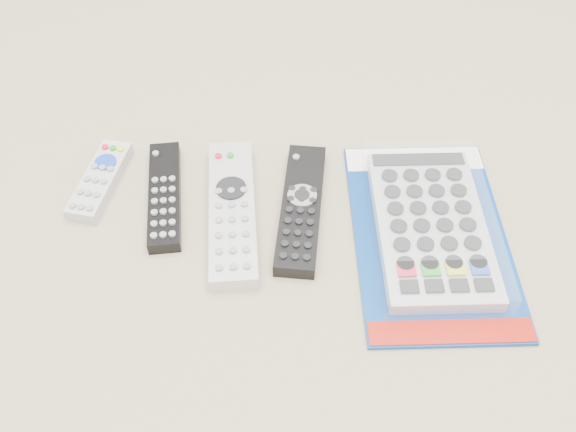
{
  "coord_description": "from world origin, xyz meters",
  "views": [
    {
      "loc": [
        0.03,
        -0.5,
        0.61
      ],
      "look_at": [
        0.0,
        0.0,
        0.01
      ],
      "focal_mm": 40.0,
      "sensor_mm": 36.0,
      "label": 1
    }
  ],
  "objects_px": {
    "remote_slim_black": "(165,195)",
    "remote_small_grey": "(100,180)",
    "remote_silver_dvd": "(232,211)",
    "jumbo_remote_packaged": "(431,225)",
    "remote_large_black": "(301,208)"
  },
  "relations": [
    {
      "from": "remote_silver_dvd",
      "to": "jumbo_remote_packaged",
      "type": "xyz_separation_m",
      "value": [
        0.24,
        -0.02,
        0.01
      ]
    },
    {
      "from": "remote_slim_black",
      "to": "remote_large_black",
      "type": "height_order",
      "value": "remote_large_black"
    },
    {
      "from": "remote_slim_black",
      "to": "jumbo_remote_packaged",
      "type": "height_order",
      "value": "jumbo_remote_packaged"
    },
    {
      "from": "remote_large_black",
      "to": "jumbo_remote_packaged",
      "type": "bearing_deg",
      "value": -6.31
    },
    {
      "from": "remote_slim_black",
      "to": "remote_small_grey",
      "type": "bearing_deg",
      "value": 156.5
    },
    {
      "from": "remote_slim_black",
      "to": "remote_large_black",
      "type": "bearing_deg",
      "value": -13.91
    },
    {
      "from": "remote_silver_dvd",
      "to": "remote_large_black",
      "type": "height_order",
      "value": "remote_silver_dvd"
    },
    {
      "from": "remote_small_grey",
      "to": "jumbo_remote_packaged",
      "type": "relative_size",
      "value": 0.43
    },
    {
      "from": "remote_small_grey",
      "to": "remote_large_black",
      "type": "relative_size",
      "value": 0.67
    },
    {
      "from": "remote_slim_black",
      "to": "jumbo_remote_packaged",
      "type": "bearing_deg",
      "value": -16.2
    },
    {
      "from": "remote_small_grey",
      "to": "remote_silver_dvd",
      "type": "distance_m",
      "value": 0.18
    },
    {
      "from": "remote_small_grey",
      "to": "jumbo_remote_packaged",
      "type": "height_order",
      "value": "jumbo_remote_packaged"
    },
    {
      "from": "remote_slim_black",
      "to": "remote_silver_dvd",
      "type": "xyz_separation_m",
      "value": [
        0.09,
        -0.02,
        0.0
      ]
    },
    {
      "from": "remote_large_black",
      "to": "remote_slim_black",
      "type": "bearing_deg",
      "value": 178.5
    },
    {
      "from": "remote_small_grey",
      "to": "remote_slim_black",
      "type": "distance_m",
      "value": 0.09
    }
  ]
}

